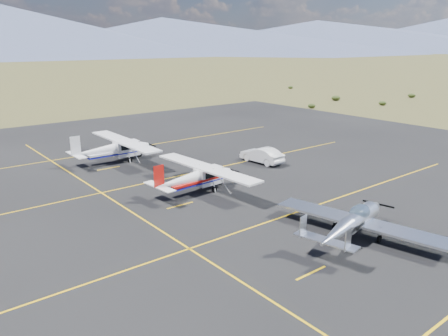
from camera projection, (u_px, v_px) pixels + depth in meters
name	position (u px, v px, depth m)	size (l,w,h in m)	color
ground	(298.00, 231.00, 24.41)	(1600.00, 1600.00, 0.00)	#383D1C
apron	(221.00, 198.00, 29.67)	(72.00, 72.00, 0.02)	black
aircraft_low_wing	(354.00, 222.00, 23.18)	(7.00, 9.62, 2.08)	silver
aircraft_cessna	(196.00, 177.00, 30.51)	(5.97, 9.95, 2.51)	silver
aircraft_plain	(113.00, 148.00, 38.22)	(6.42, 10.70, 2.72)	white
sedan	(262.00, 155.00, 38.09)	(1.44, 4.12, 1.36)	silver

